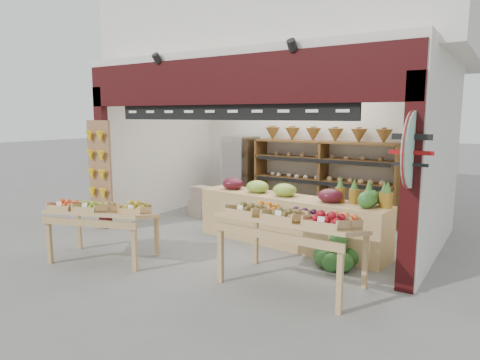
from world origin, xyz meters
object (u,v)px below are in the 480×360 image
Objects in this scene: back_shelving at (323,162)px; display_table_left at (98,211)px; watermelon_pile at (335,256)px; cardboard_stack at (209,207)px; mid_counter at (289,219)px; display_table_right at (292,219)px; refrigerator at (240,173)px.

back_shelving is 1.83× the size of display_table_left.
back_shelving reaches higher than watermelon_pile.
mid_counter is at bearing -20.00° from cardboard_stack.
back_shelving is 2.24m from mid_counter.
cardboard_stack is 0.31× the size of mid_counter.
cardboard_stack is at bearing 93.29° from display_table_left.
display_table_right reaches higher than display_table_left.
back_shelving is at bearing 97.18° from mid_counter.
back_shelving is at bearing 115.63° from watermelon_pile.
back_shelving is 4.70× the size of watermelon_pile.
back_shelving reaches higher than mid_counter.
mid_counter reaches higher than display_table_left.
back_shelving is at bearing 32.35° from cardboard_stack.
cardboard_stack is 3.01m from display_table_left.
display_table_left is at bearing -113.44° from back_shelving.
refrigerator is 2.95m from mid_counter.
refrigerator is 1.63× the size of cardboard_stack.
watermelon_pile is (1.02, -0.57, -0.28)m from mid_counter.
refrigerator is 4.55m from display_table_right.
watermelon_pile is at bearing -64.37° from back_shelving.
watermelon_pile is (3.12, 1.56, -0.57)m from display_table_left.
display_table_left is at bearing -167.59° from display_table_right.
cardboard_stack is (-0.07, -1.10, -0.60)m from refrigerator.
display_table_left is 2.57× the size of watermelon_pile.
display_table_left is at bearing -80.77° from refrigerator.
display_table_right is (3.06, -2.33, 0.62)m from cardboard_stack.
back_shelving is at bearing 12.87° from refrigerator.
cardboard_stack is at bearing 160.00° from mid_counter.
refrigerator is at bearing -174.90° from back_shelving.
mid_counter is 1.20m from watermelon_pile.
display_table_right is 2.69× the size of watermelon_pile.
mid_counter is at bearing -82.82° from back_shelving.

